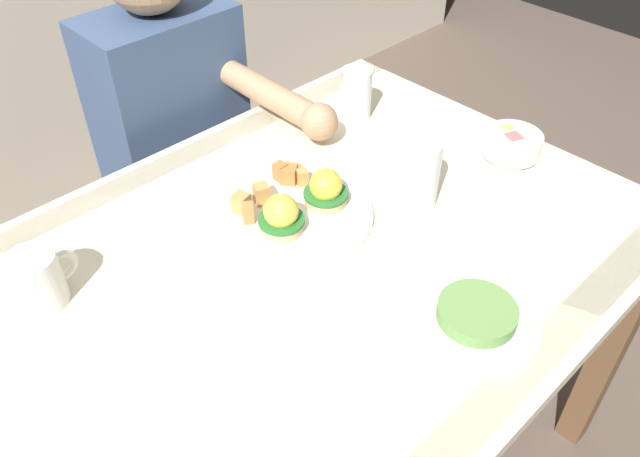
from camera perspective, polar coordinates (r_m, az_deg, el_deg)
dining_table at (r=1.20m, az=-0.59°, el=-5.65°), size 1.20×0.90×0.74m
eggs_benedict_plate at (r=1.18m, az=-1.85°, el=1.87°), size 0.27×0.27×0.09m
fruit_bowl at (r=1.39m, az=16.77°, el=7.19°), size 0.12×0.12×0.06m
coffee_mug at (r=1.10m, az=-23.91°, el=-4.03°), size 0.11×0.08×0.09m
fork at (r=1.22m, az=15.66°, el=0.49°), size 0.13×0.11×0.00m
water_glass_near at (r=1.20m, az=8.85°, el=4.48°), size 0.07×0.07×0.14m
water_glass_far at (r=1.46m, az=3.23°, el=11.68°), size 0.07×0.07×0.12m
side_plate at (r=1.03m, az=13.77°, el=-7.69°), size 0.20×0.20×0.04m
diner_person at (r=1.63m, az=-12.30°, el=8.25°), size 0.34×0.54×1.14m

